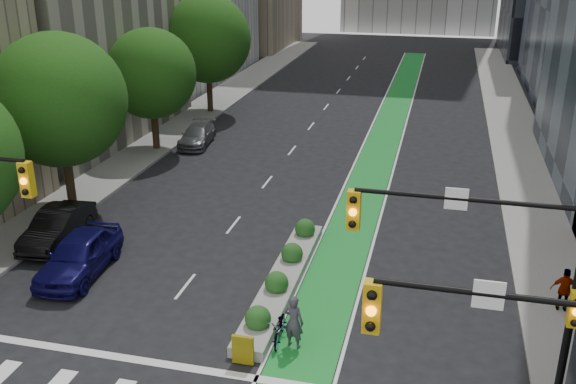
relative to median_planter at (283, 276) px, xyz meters
The scene contains 14 objects.
sidewalk_left 22.18m from the median_planter, 125.89° to the left, with size 3.60×90.00×0.15m, color gray.
sidewalk_right 20.86m from the median_planter, 59.45° to the left, with size 3.60×90.00×0.15m, color gray.
bike_lane_paint 23.04m from the median_planter, 85.52° to the left, with size 2.20×70.00×0.01m, color #18892D.
tree_mid 14.16m from the median_planter, 157.87° to the left, with size 6.40×6.40×8.78m.
tree_midfar 19.84m from the median_planter, 129.19° to the left, with size 5.60×5.60×7.76m.
tree_far 28.29m from the median_planter, 116.05° to the left, with size 6.60×6.60×9.00m.
signal_right 10.89m from the median_planter, 41.32° to the right, with size 5.82×0.51×7.20m.
median_planter is the anchor object (origin of this frame).
bicycle 3.72m from the median_planter, 77.59° to the right, with size 0.63×1.79×0.94m, color gray.
cyclist 4.15m from the median_planter, 71.08° to the right, with size 0.69×0.45×1.90m, color #393540.
parked_car_left_near 8.28m from the median_planter, behind, with size 2.01×5.01×1.71m, color #0E0B47.
parked_car_left_mid 10.79m from the median_planter, behind, with size 1.62×4.66×1.53m, color black.
parked_car_left_far 19.50m from the median_planter, 121.12° to the left, with size 1.82×4.47×1.30m, color #505154.
pedestrian_far 10.32m from the median_planter, ahead, with size 0.97×0.40×1.65m, color gray.
Camera 1 is at (6.63, -14.40, 12.59)m, focal length 40.00 mm.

